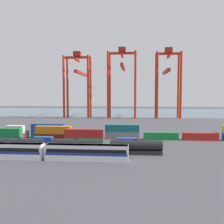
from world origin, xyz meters
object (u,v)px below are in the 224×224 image
shipping_container_3 (84,141)px  gantry_crane_east (168,77)px  freight_tank_row (48,145)px  shipping_container_9 (53,137)px  gantry_crane_west (79,78)px  gantry_crane_central (122,75)px  shipping_container_0 (3,140)px  shipping_container_19 (200,136)px  shipping_container_7 (15,137)px  passenger_train (45,151)px

shipping_container_3 → gantry_crane_east: (37.61, 99.78, 26.50)m
freight_tank_row → shipping_container_9: size_ratio=5.16×
gantry_crane_east → gantry_crane_west: bearing=178.7°
gantry_crane_central → shipping_container_0: bearing=-108.3°
shipping_container_0 → shipping_container_19: size_ratio=1.00×
shipping_container_7 → shipping_container_9: same height
gantry_crane_east → passenger_train: bearing=-110.4°
shipping_container_3 → shipping_container_19: same height
gantry_crane_central → shipping_container_9: bearing=-101.3°
shipping_container_7 → passenger_train: bearing=-52.0°
shipping_container_0 → gantry_crane_central: gantry_crane_central is taller
freight_tank_row → gantry_crane_east: gantry_crane_east is taller
passenger_train → freight_tank_row: size_ratio=0.66×
shipping_container_9 → shipping_container_19: same height
passenger_train → shipping_container_3: bearing=70.8°
shipping_container_3 → shipping_container_19: size_ratio=1.00×
passenger_train → shipping_container_7: 31.16m
passenger_train → shipping_container_19: 54.51m
shipping_container_19 → gantry_crane_west: (-62.32, 88.23, 25.97)m
freight_tank_row → shipping_container_0: freight_tank_row is taller
shipping_container_3 → freight_tank_row: bearing=-128.9°
freight_tank_row → shipping_container_3: (8.20, 10.18, -0.65)m
freight_tank_row → shipping_container_9: 17.08m
shipping_container_7 → gantry_crane_west: bearing=89.0°
shipping_container_9 → gantry_crane_east: gantry_crane_east is taller
shipping_container_7 → gantry_crane_central: 103.45m
shipping_container_0 → shipping_container_9: same height
passenger_train → shipping_container_0: 27.09m
shipping_container_9 → shipping_container_3: bearing=-28.4°
shipping_container_19 → shipping_container_0: bearing=-168.7°
shipping_container_3 → gantry_crane_east: gantry_crane_east is taller
gantry_crane_west → gantry_crane_east: 61.43m
shipping_container_0 → gantry_crane_east: (64.09, 99.78, 26.50)m
gantry_crane_west → shipping_container_3: bearing=-76.8°
shipping_container_7 → shipping_container_19: bearing=5.8°
shipping_container_3 → gantry_crane_east: 109.88m
shipping_container_19 → freight_tank_row: bearing=-153.7°
passenger_train → gantry_crane_central: bearing=83.7°
shipping_container_0 → shipping_container_3: 26.48m
shipping_container_7 → gantry_crane_east: gantry_crane_east is taller
gantry_crane_west → shipping_container_9: bearing=-82.9°
freight_tank_row → gantry_crane_east: 121.89m
shipping_container_9 → gantry_crane_east: bearing=62.0°
gantry_crane_central → gantry_crane_east: size_ratio=1.01×
shipping_container_9 → gantry_crane_west: 98.92m
shipping_container_7 → shipping_container_9: size_ratio=0.50×
shipping_container_9 → gantry_crane_central: gantry_crane_central is taller
shipping_container_0 → shipping_container_3: (26.48, 0.00, 0.00)m
shipping_container_9 → gantry_crane_central: (18.86, 94.18, 27.95)m
passenger_train → freight_tank_row: 8.11m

